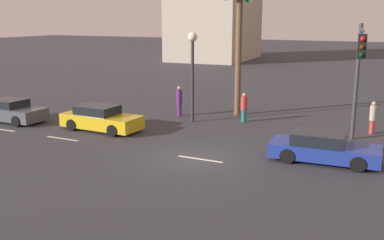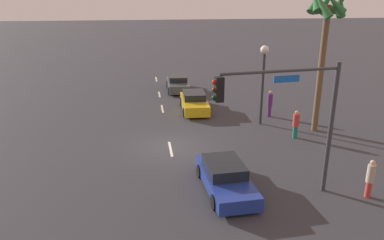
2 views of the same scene
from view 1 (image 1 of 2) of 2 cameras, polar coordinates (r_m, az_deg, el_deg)
ground_plane at (r=19.99m, az=0.07°, el=-4.88°), size 220.00×220.00×0.00m
lane_stripe_1 at (r=27.16m, az=-23.05°, el=-1.13°), size 1.92×0.14×0.01m
lane_stripe_2 at (r=24.10m, az=-16.19°, el=-2.29°), size 2.03×0.14×0.01m
lane_stripe_3 at (r=19.83m, az=1.06°, el=-5.01°), size 2.16×0.14×0.01m
car_0 at (r=25.32m, az=-11.55°, el=0.16°), size 4.60×2.05×1.37m
car_2 at (r=29.02m, az=-22.07°, el=1.06°), size 4.26×1.98×1.34m
car_3 at (r=20.21m, az=16.35°, el=-3.46°), size 4.70×2.16×1.27m
traffic_signal at (r=21.90m, az=20.49°, el=6.61°), size 0.87×5.41×5.85m
streetlamp at (r=26.29m, az=0.07°, el=7.85°), size 0.56×0.56×5.32m
pedestrian_0 at (r=28.33m, az=-1.62°, el=2.53°), size 0.53×0.53×1.92m
pedestrian_1 at (r=25.81m, az=22.05°, el=0.38°), size 0.48×0.48×1.76m
pedestrian_2 at (r=26.85m, az=6.64°, el=1.67°), size 0.46×0.46×1.76m
palm_tree_1 at (r=28.36m, az=6.04°, el=14.62°), size 2.74×2.62×9.03m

